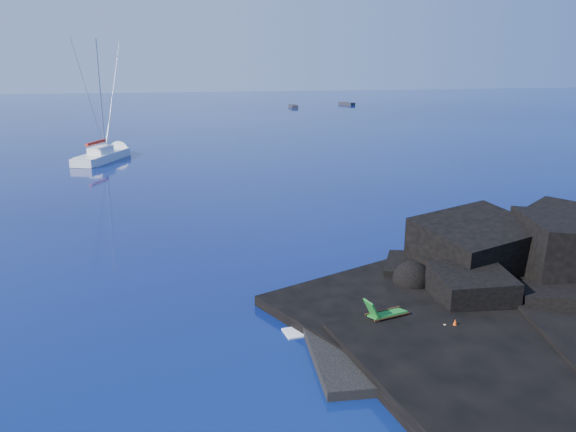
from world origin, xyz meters
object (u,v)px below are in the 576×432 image
Objects in this scene: sailboat at (104,160)px; distant_boat_b at (347,105)px; distant_boat_a at (293,107)px; deck_chair at (388,308)px; sunbather at (438,331)px; marker_cone at (455,325)px.

distant_boat_b is (55.04, 74.75, 0.00)m from sailboat.
distant_boat_b reaches higher than distant_boat_a.
deck_chair reaches higher than sunbather.
sailboat is at bearing -115.87° from distant_boat_a.
deck_chair is at bearing 102.50° from sunbather.
sunbather is (1.38, -1.51, -0.42)m from deck_chair.
marker_cone is (15.75, -46.50, 0.60)m from sailboat.
sailboat reaches higher than distant_boat_a.
sailboat reaches higher than marker_cone.
marker_cone is (0.79, 0.13, 0.08)m from sunbather.
sailboat is 48.98m from sunbather.
sailboat reaches higher than deck_chair.
sunbather is 127.82m from distant_boat_b.
deck_chair is at bearing -99.00° from distant_boat_a.
distant_boat_a is (25.86, 114.58, -0.94)m from deck_chair.
distant_boat_b is (15.60, 5.29, 0.00)m from distant_boat_a.
marker_cone is at bearing -44.48° from deck_chair.
distant_boat_a is (23.69, 115.95, -0.60)m from marker_cone.
deck_chair reaches higher than marker_cone.
sailboat is 49.10m from marker_cone.
distant_boat_b is at bearing 22.47° from distant_boat_a.
marker_cone is at bearing -97.83° from distant_boat_a.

